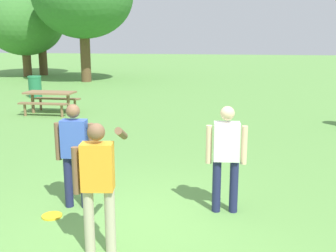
% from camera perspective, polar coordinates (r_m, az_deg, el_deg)
% --- Properties ---
extents(ground_plane, '(120.00, 120.00, 0.00)m').
position_cam_1_polar(ground_plane, '(5.95, -6.84, -13.66)').
color(ground_plane, '#609947').
extents(person_thrower, '(0.61, 0.26, 1.64)m').
position_cam_1_polar(person_thrower, '(6.30, -13.11, -3.23)').
color(person_thrower, '#1E234C').
rests_on(person_thrower, ground).
extents(person_catcher, '(0.61, 0.26, 1.64)m').
position_cam_1_polar(person_catcher, '(6.03, 8.29, -3.74)').
color(person_catcher, '#1E234C').
rests_on(person_catcher, ground).
extents(person_bystander, '(0.60, 0.75, 1.64)m').
position_cam_1_polar(person_bystander, '(4.92, -9.91, -7.33)').
color(person_bystander, '#B7AD93').
rests_on(person_bystander, ground).
extents(frisbee, '(0.30, 0.30, 0.03)m').
position_cam_1_polar(frisbee, '(6.36, -16.19, -12.18)').
color(frisbee, yellow).
rests_on(frisbee, ground).
extents(picnic_table_near, '(1.74, 1.47, 0.77)m').
position_cam_1_polar(picnic_table_near, '(14.62, -16.42, 3.90)').
color(picnic_table_near, olive).
rests_on(picnic_table_near, ground).
extents(trash_can_further_along, '(0.59, 0.59, 0.96)m').
position_cam_1_polar(trash_can_further_along, '(18.84, -18.40, 5.34)').
color(trash_can_further_along, '#237047').
rests_on(trash_can_further_along, ground).
extents(tree_tall_left, '(5.24, 5.24, 5.88)m').
position_cam_1_polar(tree_tall_left, '(29.40, -19.81, 13.74)').
color(tree_tall_left, brown).
rests_on(tree_tall_left, ground).
extents(tree_broad_center, '(5.48, 5.48, 7.52)m').
position_cam_1_polar(tree_broad_center, '(30.20, -17.88, 16.72)').
color(tree_broad_center, brown).
rests_on(tree_broad_center, ground).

